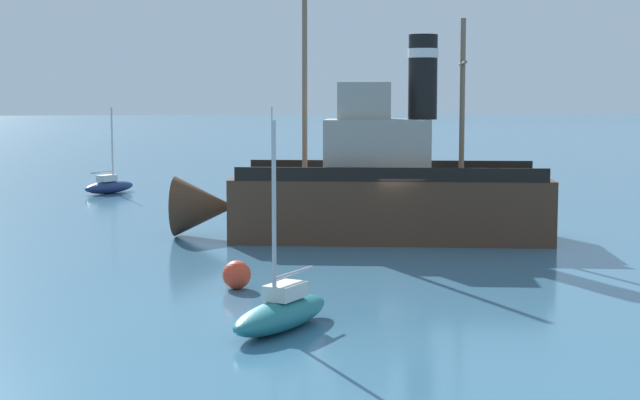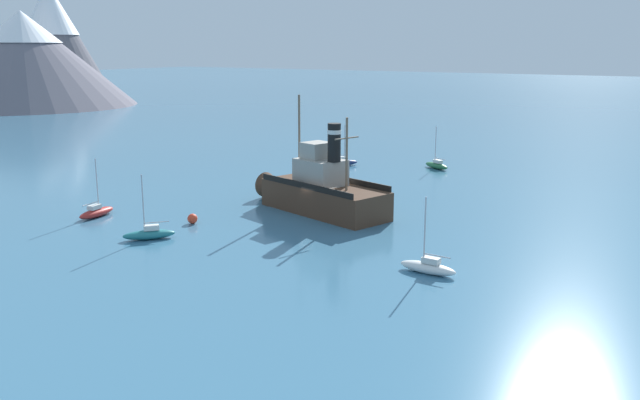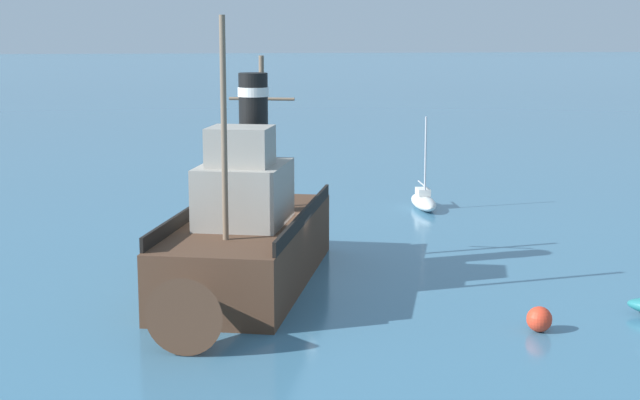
# 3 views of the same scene
# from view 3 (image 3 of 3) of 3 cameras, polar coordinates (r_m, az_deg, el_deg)

# --- Properties ---
(ground_plane) EXTENTS (600.00, 600.00, 0.00)m
(ground_plane) POSITION_cam_3_polar(r_m,az_deg,el_deg) (37.35, -2.29, -4.70)
(ground_plane) COLOR teal
(old_tugboat) EXTENTS (7.48, 14.78, 9.90)m
(old_tugboat) POSITION_cam_3_polar(r_m,az_deg,el_deg) (36.03, -4.44, -2.28)
(old_tugboat) COLOR #4C3323
(old_tugboat) RESTS_ON ground
(sailboat_white) EXTENTS (1.22, 3.83, 4.90)m
(sailboat_white) POSITION_cam_3_polar(r_m,az_deg,el_deg) (51.89, 6.04, -0.04)
(sailboat_white) COLOR white
(sailboat_white) RESTS_ON ground
(mooring_buoy) EXTENTS (0.81, 0.81, 0.81)m
(mooring_buoy) POSITION_cam_3_polar(r_m,az_deg,el_deg) (31.93, 12.64, -6.78)
(mooring_buoy) COLOR red
(mooring_buoy) RESTS_ON ground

